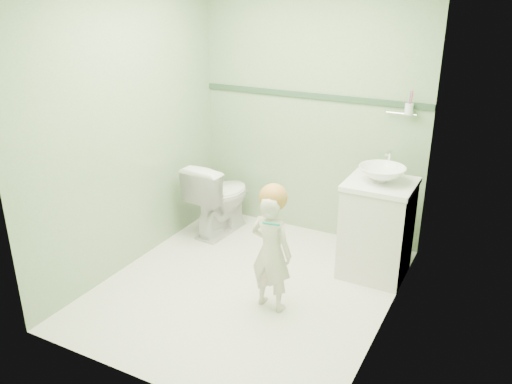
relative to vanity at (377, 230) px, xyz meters
The scene contains 12 objects.
ground 1.16m from the vanity, 140.19° to the right, with size 2.50×2.50×0.00m, color white.
room_shell 1.35m from the vanity, 140.19° to the right, with size 2.50×2.54×2.40m.
trim_stripe 1.38m from the vanity, 147.36° to the left, with size 2.20×0.02×0.05m, color #2F4D35.
vanity is the anchor object (origin of this frame).
counter 0.41m from the vanity, ahead, with size 0.54×0.52×0.04m, color white.
basin 0.49m from the vanity, ahead, with size 0.37×0.37×0.13m, color white.
faucet 0.60m from the vanity, 90.00° to the left, with size 0.03×0.13×0.18m.
cup_holder 1.05m from the vanity, 83.73° to the left, with size 0.26×0.07×0.21m.
toilet 1.58m from the vanity, behind, with size 0.41×0.72×0.73m, color white.
toddler 1.02m from the vanity, 123.19° to the right, with size 0.34×0.22×0.92m, color beige.
hair_cap 1.11m from the vanity, 123.98° to the right, with size 0.20×0.20×0.20m, color #AF7735.
teal_toothbrush 1.16m from the vanity, 116.83° to the right, with size 0.11×0.14×0.08m.
Camera 1 is at (1.77, -3.21, 2.28)m, focal length 36.61 mm.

